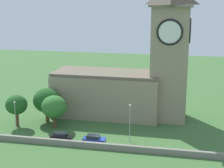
{
  "coord_description": "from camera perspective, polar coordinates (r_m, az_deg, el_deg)",
  "views": [
    {
      "loc": [
        15.97,
        -65.37,
        28.64
      ],
      "look_at": [
        0.61,
        7.44,
        10.49
      ],
      "focal_mm": 58.26,
      "sensor_mm": 36.0,
      "label": 1
    }
  ],
  "objects": [
    {
      "name": "streetlamp_west_end",
      "position": [
        80.27,
        -14.98,
        -4.19
      ],
      "size": [
        0.44,
        0.44,
        6.9
      ],
      "color": "#9EA0A5",
      "rests_on": "ground"
    },
    {
      "name": "car_blue",
      "position": [
        73.0,
        -2.85,
        -8.65
      ],
      "size": [
        4.56,
        2.32,
        1.76
      ],
      "color": "#233D9E",
      "rests_on": "ground"
    },
    {
      "name": "tree_riverside_west",
      "position": [
        85.17,
        -10.2,
        -2.55
      ],
      "size": [
        6.27,
        6.27,
        7.98
      ],
      "color": "brown",
      "rests_on": "ground"
    },
    {
      "name": "car_black",
      "position": [
        75.0,
        -7.98,
        -8.16
      ],
      "size": [
        4.48,
        2.1,
        1.74
      ],
      "color": "black",
      "rests_on": "ground"
    },
    {
      "name": "tree_by_tower",
      "position": [
        83.59,
        -14.77,
        -3.19
      ],
      "size": [
        4.84,
        4.84,
        7.22
      ],
      "color": "brown",
      "rests_on": "ground"
    },
    {
      "name": "streetlamp_west_mid",
      "position": [
        72.74,
        2.82,
        -5.18
      ],
      "size": [
        0.44,
        0.44,
        7.78
      ],
      "color": "#9EA0A5",
      "rests_on": "ground"
    },
    {
      "name": "ground_plane",
      "position": [
        86.8,
        0.64,
        -5.56
      ],
      "size": [
        200.0,
        200.0,
        0.0
      ],
      "primitive_type": "plane",
      "color": "#3D6633"
    },
    {
      "name": "church",
      "position": [
        86.69,
        3.14,
        1.06
      ],
      "size": [
        32.59,
        11.9,
        31.27
      ],
      "color": "gray",
      "rests_on": "ground"
    },
    {
      "name": "tree_riverside_east",
      "position": [
        80.98,
        -9.08,
        -3.57
      ],
      "size": [
        5.55,
        5.55,
        7.36
      ],
      "color": "brown",
      "rests_on": "ground"
    },
    {
      "name": "quay_barrier",
      "position": [
        70.77,
        -2.15,
        -9.65
      ],
      "size": [
        50.48,
        0.7,
        1.18
      ],
      "primitive_type": "cube",
      "color": "gray",
      "rests_on": "ground"
    }
  ]
}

